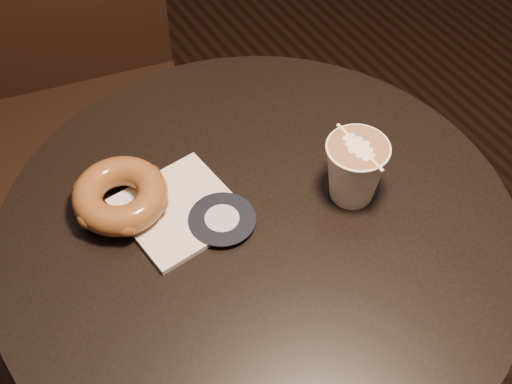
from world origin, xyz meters
The scene contains 5 objects.
cafe_table centered at (0.00, 0.00, 0.55)m, with size 0.70×0.70×0.75m.
chair centered at (-0.06, 0.59, 0.61)m, with size 0.52×0.52×1.10m.
pastry_bag centered at (-0.08, 0.08, 0.75)m, with size 0.14×0.14×0.01m, color silver.
doughnut centered at (-0.14, 0.12, 0.78)m, with size 0.13×0.13×0.04m, color brown.
latte_cup centered at (0.14, -0.02, 0.80)m, with size 0.08×0.08×0.09m, color white, non-canonical shape.
Camera 1 is at (-0.30, -0.47, 1.51)m, focal length 50.00 mm.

